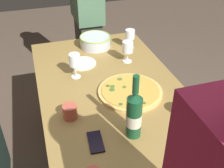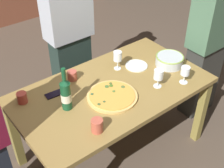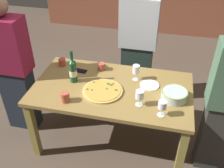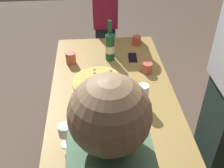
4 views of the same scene
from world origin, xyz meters
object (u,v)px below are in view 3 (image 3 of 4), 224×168
(cup_ceramic, at_px, (62,62))
(cup_spare, at_px, (101,66))
(serving_bowl, at_px, (174,95))
(wine_glass_by_bottle, at_px, (140,95))
(wine_glass_near_pizza, at_px, (162,105))
(person_guest_left, at_px, (13,68))
(person_host, at_px, (138,44))
(dining_table, at_px, (112,94))
(wine_glass_far_left, at_px, (136,70))
(wine_bottle, at_px, (73,70))
(side_plate, at_px, (149,85))
(cup_amber, at_px, (65,97))
(cell_phone, at_px, (80,71))
(pizza, at_px, (103,91))

(cup_ceramic, distance_m, cup_spare, 0.46)
(serving_bowl, relative_size, wine_glass_by_bottle, 1.58)
(cup_ceramic, bearing_deg, serving_bowl, -14.75)
(wine_glass_near_pizza, bearing_deg, cup_ceramic, 153.02)
(wine_glass_by_bottle, xyz_separation_m, person_guest_left, (-1.41, 0.22, -0.05))
(wine_glass_near_pizza, bearing_deg, person_host, 108.05)
(dining_table, distance_m, cup_spare, 0.38)
(serving_bowl, distance_m, wine_glass_far_left, 0.47)
(wine_glass_by_bottle, distance_m, person_host, 1.09)
(wine_bottle, distance_m, person_host, 1.01)
(side_plate, relative_size, person_guest_left, 0.12)
(wine_bottle, height_order, person_host, person_host)
(wine_glass_near_pizza, relative_size, cup_ceramic, 1.78)
(side_plate, bearing_deg, cup_amber, -150.11)
(serving_bowl, distance_m, wine_bottle, 1.03)
(wine_bottle, xyz_separation_m, side_plate, (0.78, 0.10, -0.13))
(wine_glass_near_pizza, distance_m, cup_spare, 0.93)
(wine_glass_far_left, height_order, cup_amber, wine_glass_far_left)
(serving_bowl, bearing_deg, wine_bottle, 176.33)
(cell_phone, xyz_separation_m, person_host, (0.54, 0.65, 0.07))
(wine_glass_far_left, distance_m, person_host, 0.68)
(serving_bowl, distance_m, cup_spare, 0.88)
(wine_bottle, bearing_deg, side_plate, 7.05)
(cup_ceramic, bearing_deg, cell_phone, -16.55)
(side_plate, distance_m, person_guest_left, 1.48)
(pizza, relative_size, wine_glass_far_left, 2.32)
(wine_glass_near_pizza, xyz_separation_m, wine_glass_far_left, (-0.30, 0.50, 0.01))
(wine_glass_far_left, bearing_deg, cell_phone, 177.84)
(pizza, height_order, person_host, person_host)
(pizza, xyz_separation_m, cell_phone, (-0.34, 0.31, -0.01))
(serving_bowl, bearing_deg, person_guest_left, 177.97)
(cup_amber, relative_size, cell_phone, 0.68)
(wine_bottle, height_order, person_guest_left, person_guest_left)
(serving_bowl, xyz_separation_m, wine_glass_far_left, (-0.40, 0.24, 0.07))
(cup_amber, bearing_deg, dining_table, 39.88)
(dining_table, xyz_separation_m, pizza, (-0.07, -0.09, 0.10))
(cup_ceramic, height_order, person_guest_left, person_guest_left)
(dining_table, bearing_deg, cup_amber, -140.12)
(wine_bottle, xyz_separation_m, wine_glass_by_bottle, (0.72, -0.23, -0.02))
(wine_glass_near_pizza, height_order, side_plate, wine_glass_near_pizza)
(wine_glass_near_pizza, xyz_separation_m, wine_glass_by_bottle, (-0.21, 0.10, 0.00))
(cup_spare, distance_m, person_guest_left, 0.96)
(dining_table, xyz_separation_m, cell_phone, (-0.41, 0.21, 0.10))
(wine_glass_far_left, relative_size, side_plate, 0.86)
(pizza, relative_size, serving_bowl, 1.59)
(wine_glass_near_pizza, distance_m, person_guest_left, 1.65)
(dining_table, relative_size, cup_spare, 19.65)
(wine_bottle, bearing_deg, wine_glass_by_bottle, -17.70)
(dining_table, height_order, pizza, pizza)
(serving_bowl, xyz_separation_m, wine_glass_by_bottle, (-0.31, -0.16, 0.06))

